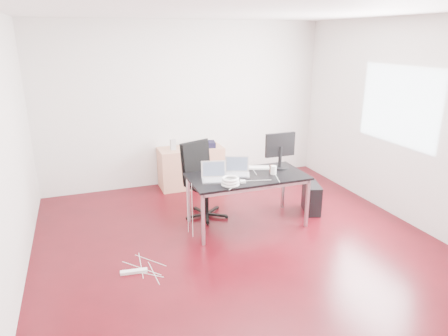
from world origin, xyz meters
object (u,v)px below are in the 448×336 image
object	(u,v)px
filing_cabinet_right	(207,165)
filing_cabinet_left	(174,169)
desk	(247,179)
pc_tower	(311,198)
office_chair	(202,176)

from	to	relation	value
filing_cabinet_right	filing_cabinet_left	bearing A→B (deg)	180.00
desk	pc_tower	bearing A→B (deg)	3.17
office_chair	filing_cabinet_left	size ratio (longest dim) A/B	1.54
office_chair	pc_tower	distance (m)	1.68
desk	pc_tower	distance (m)	1.18
filing_cabinet_right	desk	bearing A→B (deg)	-89.53
pc_tower	office_chair	bearing A→B (deg)	-178.24
office_chair	pc_tower	size ratio (longest dim) A/B	2.40
office_chair	pc_tower	xyz separation A→B (m)	(1.57, -0.46, -0.39)
filing_cabinet_right	pc_tower	distance (m)	2.03
desk	office_chair	distance (m)	0.71
desk	filing_cabinet_right	bearing A→B (deg)	90.47
filing_cabinet_left	pc_tower	xyz separation A→B (m)	(1.70, -1.70, -0.13)
office_chair	filing_cabinet_right	bearing A→B (deg)	48.41
office_chair	filing_cabinet_right	distance (m)	1.35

